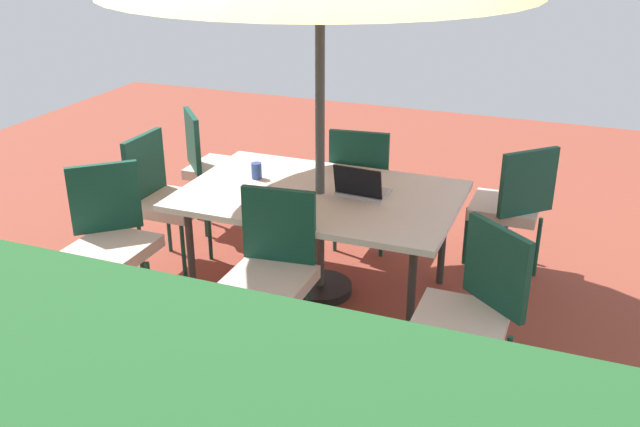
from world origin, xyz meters
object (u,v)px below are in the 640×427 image
chair_northeast (111,236)px  chair_northwest (471,309)px  chair_north (272,268)px  chair_south (362,181)px  chair_southeast (213,163)px  chair_southwest (511,203)px  cup (257,171)px  dining_table (320,200)px  laptop (361,188)px  chair_east (164,195)px

chair_northeast → chair_northwest: bearing=-43.3°
chair_northwest → chair_northeast: bearing=-141.9°
chair_north → chair_northwest: bearing=-8.2°
chair_south → chair_northwest: size_ratio=1.00×
chair_southeast → chair_south: bearing=-128.6°
chair_south → chair_southwest: size_ratio=1.00×
chair_southeast → cup: 0.98m
dining_table → chair_south: size_ratio=1.82×
laptop → chair_northeast: bearing=32.8°
chair_east → chair_south: bearing=-56.6°
chair_north → laptop: bearing=65.2°
chair_northwest → chair_north: bearing=-142.4°
chair_south → chair_north: 1.53m
laptop → chair_east: bearing=6.0°
chair_northwest → cup: chair_northwest is taller
chair_south → cup: 0.91m
chair_south → chair_east: 1.46m
dining_table → chair_southeast: bearing=-30.9°
dining_table → chair_south: (-0.04, -0.78, -0.14)m
chair_southeast → chair_north: size_ratio=1.00×
dining_table → chair_east: (1.19, 0.01, -0.14)m
chair_southwest → cup: chair_southwest is taller
chair_southwest → chair_northeast: same height
dining_table → chair_south: chair_south is taller
chair_northwest → chair_north: (1.14, -0.04, 0.00)m
chair_southwest → chair_east: same height
chair_northwest → chair_southwest: bearing=129.4°
cup → chair_north: bearing=120.6°
cup → chair_south: bearing=-128.2°
chair_southwest → cup: bearing=-23.1°
chair_south → cup: (0.54, 0.69, 0.24)m
chair_north → chair_northeast: bearing=172.7°
dining_table → chair_northwest: (-1.14, 0.79, -0.14)m
chair_southeast → cup: size_ratio=8.84×
chair_northeast → chair_north: (-1.12, 0.02, 0.00)m
dining_table → chair_northeast: bearing=32.8°
chair_southeast → laptop: size_ratio=2.93×
chair_south → laptop: size_ratio=2.93×
chair_east → chair_southeast: bearing=2.3°
chair_southeast → chair_northeast: bearing=142.4°
chair_southwest → chair_northeast: bearing=-11.8°
chair_northwest → chair_southeast: 2.80m
chair_northeast → chair_south: bearing=10.5°
chair_southwest → chair_north: same height
chair_east → cup: bearing=-80.8°
chair_south → chair_southwest: bearing=171.5°
chair_northeast → chair_southwest: bearing=-8.8°
chair_east → cup: chair_east is taller
chair_northeast → chair_east: 0.72m
chair_southwest → chair_northwest: size_ratio=1.00×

